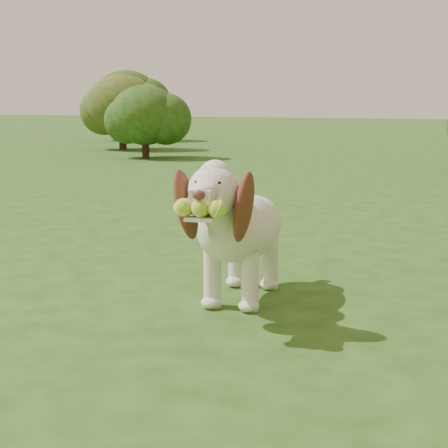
% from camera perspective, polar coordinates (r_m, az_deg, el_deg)
% --- Properties ---
extents(ground, '(80.00, 80.00, 0.00)m').
position_cam_1_polar(ground, '(4.09, 0.81, -4.18)').
color(ground, '#224714').
rests_on(ground, ground).
extents(dog, '(0.52, 1.16, 0.76)m').
position_cam_1_polar(dog, '(3.44, 1.15, -0.03)').
color(dog, white).
rests_on(dog, ground).
extents(shrub_a, '(1.28, 1.28, 1.33)m').
position_cam_1_polar(shrub_a, '(12.71, -6.59, 8.97)').
color(shrub_a, '#382314').
rests_on(shrub_a, ground).
extents(shrub_e, '(1.55, 1.55, 1.60)m').
position_cam_1_polar(shrub_e, '(15.08, -8.48, 9.72)').
color(shrub_e, '#382314').
rests_on(shrub_e, ground).
extents(shrub_g, '(1.79, 1.79, 1.85)m').
position_cam_1_polar(shrub_g, '(18.66, -8.09, 10.22)').
color(shrub_g, '#382314').
rests_on(shrub_g, ground).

